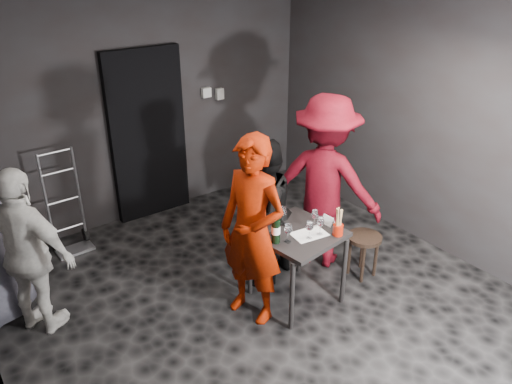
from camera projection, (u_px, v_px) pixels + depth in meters
floor at (268, 309)px, 4.77m from camera, size 4.50×5.00×0.02m
ceiling at (272, 11)px, 3.58m from camera, size 4.50×5.00×0.02m
wall_back at (144, 111)px, 5.99m from camera, size 4.50×0.04×2.70m
wall_right at (436, 130)px, 5.37m from camera, size 0.04×5.00×2.70m
doorway at (148, 136)px, 6.08m from camera, size 0.95×0.10×2.10m
wallbox_upper at (206, 92)px, 6.36m from camera, size 0.12×0.06×0.12m
wallbox_lower at (220, 94)px, 6.49m from camera, size 0.10×0.06×0.14m
hand_truck at (70, 231)px, 5.65m from camera, size 0.40×0.34×1.19m
tasting_table at (297, 241)px, 4.65m from camera, size 0.72×0.72×0.75m
stool at (364, 244)px, 5.12m from camera, size 0.35×0.35×0.47m
server_red at (252, 216)px, 4.28m from camera, size 0.71×0.87×2.08m
woman_black at (263, 213)px, 4.91m from camera, size 0.84×0.66×1.53m
man_maroon at (326, 163)px, 5.05m from camera, size 1.32×1.63×2.30m
bystander_cream at (28, 251)px, 4.20m from camera, size 0.92×1.04×1.63m
tasting_mat at (309, 234)px, 4.56m from camera, size 0.34×0.25×0.00m
wine_glass_a at (288, 232)px, 4.41m from camera, size 0.09×0.09×0.20m
wine_glass_b at (273, 224)px, 4.52m from camera, size 0.11×0.11×0.22m
wine_glass_c at (283, 215)px, 4.69m from camera, size 0.10×0.10×0.20m
wine_glass_d at (309, 229)px, 4.46m from camera, size 0.09×0.09×0.19m
wine_glass_e at (320, 225)px, 4.52m from camera, size 0.10×0.10×0.20m
wine_glass_f at (315, 218)px, 4.66m from camera, size 0.07×0.07×0.18m
wine_bottle at (276, 230)px, 4.39m from camera, size 0.08×0.08×0.33m
breadstick_cup at (339, 222)px, 4.50m from camera, size 0.09×0.09×0.29m
reserved_card at (327, 220)px, 4.70m from camera, size 0.08×0.12×0.09m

